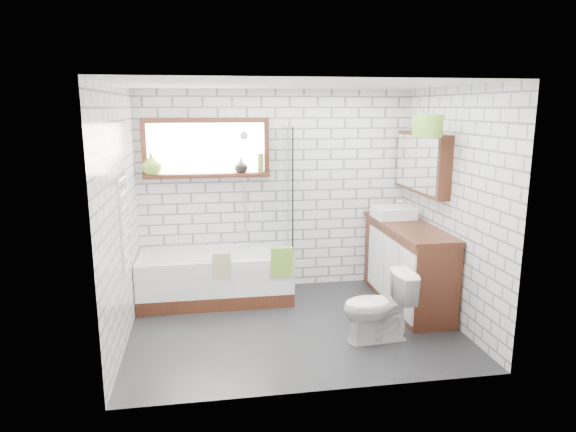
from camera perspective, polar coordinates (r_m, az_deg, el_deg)
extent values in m
cube|color=black|center=(5.60, 0.63, -12.15)|extent=(3.40, 2.60, 0.01)
cube|color=white|center=(5.11, 0.69, 14.46)|extent=(3.40, 2.60, 0.01)
cube|color=white|center=(6.48, -1.35, 2.81)|extent=(3.40, 0.01, 2.50)
cube|color=white|center=(3.97, 3.95, -3.16)|extent=(3.40, 0.01, 2.50)
cube|color=white|center=(5.20, -18.18, -0.10)|extent=(0.01, 2.60, 2.50)
cube|color=white|center=(5.76, 17.62, 1.07)|extent=(0.01, 2.60, 2.50)
cube|color=black|center=(6.31, -9.05, 7.44)|extent=(1.52, 0.16, 0.68)
cube|color=white|center=(5.20, -17.65, -0.62)|extent=(0.06, 0.52, 1.00)
cube|color=black|center=(6.20, 14.66, 5.73)|extent=(0.16, 1.20, 0.70)
cylinder|color=silver|center=(6.38, -4.87, 3.53)|extent=(0.02, 0.02, 1.30)
cube|color=white|center=(6.26, -8.05, -6.70)|extent=(1.79, 0.79, 0.58)
cube|color=white|center=(6.09, -0.06, 2.98)|extent=(0.02, 0.72, 1.50)
cube|color=olive|center=(5.86, -0.68, -5.11)|extent=(0.25, 0.07, 0.33)
cube|color=tan|center=(5.80, -7.37, -5.39)|extent=(0.21, 0.05, 0.27)
cube|color=black|center=(6.20, 13.10, -5.23)|extent=(0.54, 1.68, 0.96)
cube|color=white|center=(6.36, 11.64, 0.37)|extent=(0.46, 0.40, 0.13)
cylinder|color=silver|center=(6.41, 13.00, 1.00)|extent=(0.03, 0.03, 0.17)
imported|color=white|center=(5.23, 9.96, -9.88)|extent=(0.43, 0.72, 0.71)
imported|color=olive|center=(6.33, -14.91, 5.44)|extent=(0.29, 0.29, 0.25)
imported|color=black|center=(6.32, -5.24, 5.45)|extent=(0.18, 0.18, 0.18)
cylinder|color=olive|center=(6.34, -3.07, 5.73)|extent=(0.08, 0.08, 0.23)
cylinder|color=olive|center=(5.47, 15.26, 9.64)|extent=(0.30, 0.30, 0.22)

